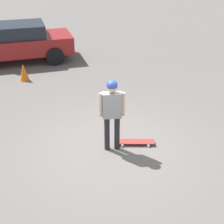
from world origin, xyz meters
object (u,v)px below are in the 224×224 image
at_px(skateboard, 135,142).
at_px(person, 112,108).
at_px(car_parked_near, 19,42).
at_px(traffic_cone, 24,72).

bearing_deg(skateboard, person, 18.87).
bearing_deg(skateboard, car_parked_near, -54.39).
height_order(person, traffic_cone, person).
relative_size(car_parked_near, traffic_cone, 7.38).
relative_size(person, car_parked_near, 0.38).
distance_m(car_parked_near, traffic_cone, 2.30).
distance_m(skateboard, car_parked_near, 7.64).
bearing_deg(person, car_parked_near, 116.13).
height_order(skateboard, car_parked_near, car_parked_near).
bearing_deg(person, skateboard, 13.81).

